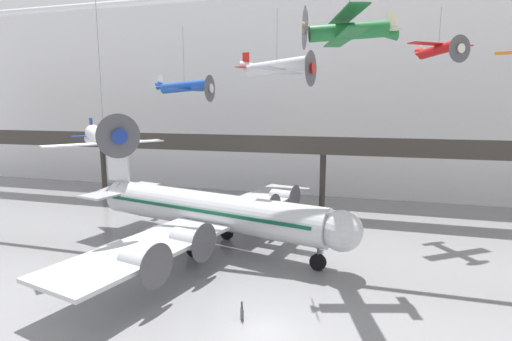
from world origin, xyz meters
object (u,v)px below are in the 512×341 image
(airliner_silver_main, at_px, (207,210))
(suspended_plane_green_biplane, at_px, (348,31))
(suspended_plane_silver_racer, at_px, (277,67))
(info_sign_pedestal, at_px, (242,312))
(suspended_plane_white_twin, at_px, (104,138))
(suspended_plane_blue_trainer, at_px, (184,87))
(suspended_plane_red_highwing, at_px, (439,49))

(airliner_silver_main, bearing_deg, suspended_plane_green_biplane, 0.14)
(suspended_plane_silver_racer, xyz_separation_m, info_sign_pedestal, (1.87, -16.76, -15.82))
(suspended_plane_silver_racer, xyz_separation_m, suspended_plane_white_twin, (-11.62, -10.64, -6.19))
(suspended_plane_silver_racer, bearing_deg, suspended_plane_white_twin, -127.43)
(suspended_plane_green_biplane, relative_size, info_sign_pedestal, 6.58)
(suspended_plane_green_biplane, relative_size, suspended_plane_white_twin, 0.66)
(suspended_plane_silver_racer, relative_size, suspended_plane_white_twin, 0.74)
(info_sign_pedestal, bearing_deg, suspended_plane_silver_racer, 70.29)
(suspended_plane_green_biplane, bearing_deg, suspended_plane_blue_trainer, -53.02)
(airliner_silver_main, relative_size, suspended_plane_green_biplane, 3.95)
(suspended_plane_blue_trainer, height_order, suspended_plane_white_twin, suspended_plane_blue_trainer)
(airliner_silver_main, bearing_deg, suspended_plane_red_highwing, 39.10)
(airliner_silver_main, distance_m, suspended_plane_white_twin, 10.63)
(suspended_plane_white_twin, xyz_separation_m, info_sign_pedestal, (13.49, -6.12, -9.63))
(suspended_plane_green_biplane, height_order, info_sign_pedestal, suspended_plane_green_biplane)
(suspended_plane_red_highwing, height_order, suspended_plane_green_biplane, same)
(info_sign_pedestal, bearing_deg, airliner_silver_main, 95.80)
(suspended_plane_red_highwing, relative_size, suspended_plane_white_twin, 0.49)
(suspended_plane_red_highwing, bearing_deg, suspended_plane_blue_trainer, -129.38)
(suspended_plane_red_highwing, bearing_deg, airliner_silver_main, -99.59)
(suspended_plane_red_highwing, distance_m, suspended_plane_white_twin, 30.79)
(info_sign_pedestal, bearing_deg, suspended_plane_green_biplane, 31.74)
(suspended_plane_silver_racer, xyz_separation_m, suspended_plane_green_biplane, (7.00, -8.60, 1.50))
(airliner_silver_main, relative_size, suspended_plane_silver_racer, 3.51)
(airliner_silver_main, xyz_separation_m, suspended_plane_green_biplane, (11.99, -2.86, 14.38))
(airliner_silver_main, height_order, suspended_plane_green_biplane, suspended_plane_green_biplane)
(suspended_plane_red_highwing, height_order, suspended_plane_silver_racer, same)
(airliner_silver_main, bearing_deg, suspended_plane_blue_trainer, 136.67)
(suspended_plane_red_highwing, xyz_separation_m, suspended_plane_blue_trainer, (-26.92, 2.00, -3.01))
(suspended_plane_red_highwing, xyz_separation_m, suspended_plane_silver_racer, (-14.55, -3.60, -1.57))
(suspended_plane_green_biplane, distance_m, suspended_plane_blue_trainer, 24.20)
(suspended_plane_blue_trainer, bearing_deg, suspended_plane_silver_racer, -24.00)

